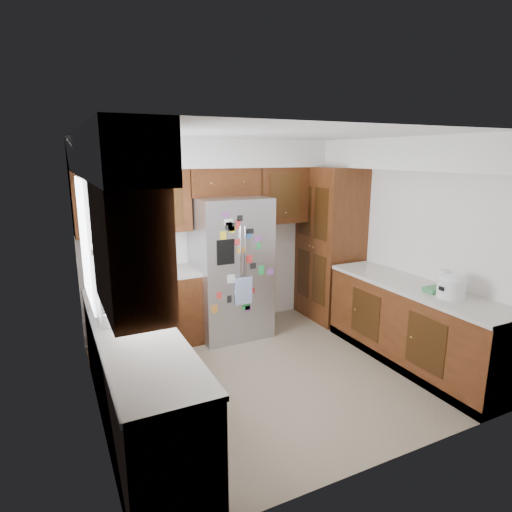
# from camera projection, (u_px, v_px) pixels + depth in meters

# --- Properties ---
(floor) EXTENTS (3.60, 3.60, 0.00)m
(floor) POSITION_uv_depth(u_px,v_px,m) (275.00, 373.00, 4.65)
(floor) COLOR gray
(floor) RESTS_ON ground
(room_shell) EXTENTS (3.64, 3.24, 2.52)m
(room_shell) POSITION_uv_depth(u_px,v_px,m) (251.00, 202.00, 4.51)
(room_shell) COLOR white
(room_shell) RESTS_ON ground
(left_counter_run) EXTENTS (1.36, 3.20, 0.92)m
(left_counter_run) POSITION_uv_depth(u_px,v_px,m) (146.00, 361.00, 4.00)
(left_counter_run) COLOR #43220D
(left_counter_run) RESTS_ON ground
(right_counter_run) EXTENTS (0.63, 2.25, 0.92)m
(right_counter_run) POSITION_uv_depth(u_px,v_px,m) (413.00, 328.00, 4.78)
(right_counter_run) COLOR #43220D
(right_counter_run) RESTS_ON ground
(pantry) EXTENTS (0.60, 0.90, 2.15)m
(pantry) POSITION_uv_depth(u_px,v_px,m) (330.00, 244.00, 6.05)
(pantry) COLOR #43220D
(pantry) RESTS_ON ground
(fridge) EXTENTS (0.90, 0.79, 1.80)m
(fridge) POSITION_uv_depth(u_px,v_px,m) (231.00, 267.00, 5.50)
(fridge) COLOR gray
(fridge) RESTS_ON ground
(bridge_cabinet) EXTENTS (0.96, 0.34, 0.35)m
(bridge_cabinet) POSITION_uv_depth(u_px,v_px,m) (223.00, 182.00, 5.45)
(bridge_cabinet) COLOR #43220D
(bridge_cabinet) RESTS_ON fridge
(fridge_top_items) EXTENTS (0.49, 0.33, 0.31)m
(fridge_top_items) POSITION_uv_depth(u_px,v_px,m) (218.00, 157.00, 5.33)
(fridge_top_items) COLOR #2243A1
(fridge_top_items) RESTS_ON bridge_cabinet
(sink_assembly) EXTENTS (0.52, 0.70, 0.37)m
(sink_assembly) POSITION_uv_depth(u_px,v_px,m) (125.00, 305.00, 3.87)
(sink_assembly) COLOR white
(sink_assembly) RESTS_ON left_counter_run
(left_counter_clutter) EXTENTS (0.31, 0.87, 0.38)m
(left_counter_clutter) POSITION_uv_depth(u_px,v_px,m) (115.00, 278.00, 4.51)
(left_counter_clutter) COLOR black
(left_counter_clutter) RESTS_ON left_counter_run
(rice_cooker) EXTENTS (0.29, 0.28, 0.25)m
(rice_cooker) POSITION_uv_depth(u_px,v_px,m) (452.00, 285.00, 4.25)
(rice_cooker) COLOR white
(rice_cooker) RESTS_ON right_counter_run
(paper_towel) EXTENTS (0.11, 0.11, 0.26)m
(paper_towel) POSITION_uv_depth(u_px,v_px,m) (444.00, 283.00, 4.34)
(paper_towel) COLOR white
(paper_towel) RESTS_ON right_counter_run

